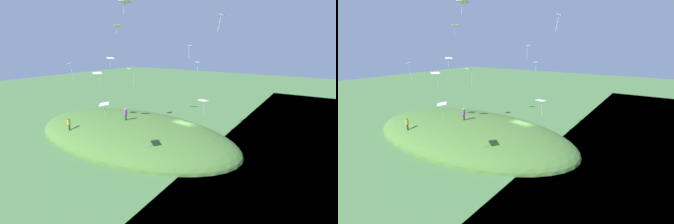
% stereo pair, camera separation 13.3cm
% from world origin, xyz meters
% --- Properties ---
extents(ground_plane, '(160.00, 160.00, 0.00)m').
position_xyz_m(ground_plane, '(0.00, 0.00, 0.00)').
color(ground_plane, '#4A773E').
extents(grass_hill, '(31.10, 16.68, 5.08)m').
position_xyz_m(grass_hill, '(6.70, 3.56, 0.00)').
color(grass_hill, '#4A7632').
rests_on(grass_hill, ground_plane).
extents(person_with_child, '(0.53, 0.53, 1.60)m').
position_xyz_m(person_with_child, '(6.33, 4.63, 3.51)').
color(person_with_child, '#363824').
rests_on(person_with_child, grass_hill).
extents(person_on_hilltop, '(0.53, 0.53, 1.58)m').
position_xyz_m(person_on_hilltop, '(11.44, 9.57, 2.57)').
color(person_on_hilltop, '#343825').
rests_on(person_on_hilltop, grass_hill).
extents(kite_0, '(1.44, 1.44, 1.47)m').
position_xyz_m(kite_0, '(1.38, 12.45, 6.93)').
color(kite_0, white).
extents(kite_1, '(0.87, 0.79, 1.68)m').
position_xyz_m(kite_1, '(-0.26, -0.67, 11.87)').
color(kite_1, white).
extents(kite_2, '(0.87, 0.88, 1.26)m').
position_xyz_m(kite_2, '(-0.65, -1.91, 9.83)').
color(kite_2, white).
extents(kite_3, '(1.04, 1.22, 1.57)m').
position_xyz_m(kite_3, '(12.21, 1.10, 10.12)').
color(kite_3, silver).
extents(kite_4, '(0.68, 0.81, 1.81)m').
position_xyz_m(kite_4, '(-4.78, 1.26, 14.94)').
color(kite_4, white).
extents(kite_5, '(1.18, 1.32, 1.90)m').
position_xyz_m(kite_5, '(9.07, 6.43, 8.60)').
color(kite_5, silver).
extents(kite_6, '(0.72, 0.54, 2.03)m').
position_xyz_m(kite_6, '(3.49, 6.35, 9.24)').
color(kite_6, white).
extents(kite_7, '(1.30, 1.18, 1.57)m').
position_xyz_m(kite_7, '(12.28, -0.79, 14.75)').
color(kite_7, silver).
extents(kite_8, '(1.08, 1.26, 2.21)m').
position_xyz_m(kite_8, '(11.26, 8.37, 9.83)').
color(kite_8, white).
extents(kite_9, '(1.24, 1.07, 1.66)m').
position_xyz_m(kite_9, '(-5.08, 5.55, 6.71)').
color(kite_9, white).
extents(kite_10, '(1.07, 0.78, 1.16)m').
position_xyz_m(kite_10, '(1.31, 9.19, 15.75)').
color(kite_10, silver).
extents(mooring_post, '(0.14, 0.14, 1.07)m').
position_xyz_m(mooring_post, '(-4.52, 4.85, 0.53)').
color(mooring_post, brown).
rests_on(mooring_post, ground_plane).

